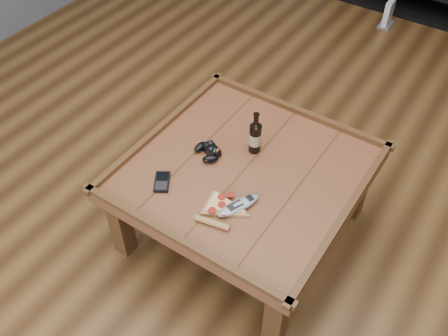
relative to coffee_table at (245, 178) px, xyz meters
The scene contains 8 objects.
ground 0.39m from the coffee_table, ahead, with size 6.00×6.00×0.00m, color #402612.
coffee_table is the anchor object (origin of this frame).
beer_bottle 0.20m from the coffee_table, 102.72° to the left, with size 0.06×0.06×0.22m.
game_controller 0.21m from the coffee_table, behind, with size 0.15×0.13×0.04m.
pizza_slice 0.27m from the coffee_table, 81.25° to the right, with size 0.21×0.29×0.03m.
smartphone 0.38m from the coffee_table, 132.92° to the right, with size 0.12×0.13×0.02m.
remote_control 0.24m from the coffee_table, 65.30° to the right, with size 0.14×0.21×0.03m.
game_console 2.38m from the coffee_table, 93.17° to the left, with size 0.10×0.17×0.21m.
Camera 1 is at (0.78, -1.35, 2.06)m, focal length 40.00 mm.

